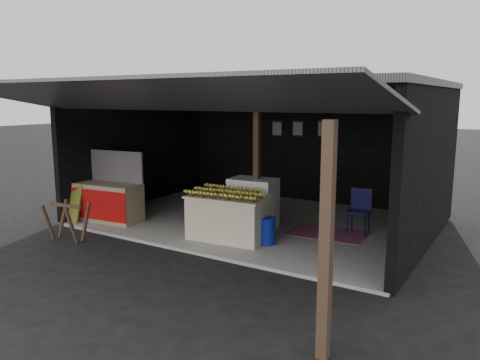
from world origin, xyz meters
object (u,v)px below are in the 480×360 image
Objects in this scene: sawhorse at (67,218)px; plastic_chair at (360,207)px; water_barrel at (267,231)px; neighbor_stall at (109,200)px; white_crate at (253,203)px; banana_table at (230,217)px.

plastic_chair is (4.62, 3.35, 0.12)m from sawhorse.
water_barrel is 0.53× the size of plastic_chair.
water_barrel is at bearing 20.81° from sawhorse.
neighbor_stall reaches higher than water_barrel.
white_crate reaches higher than sawhorse.
plastic_chair is (1.21, 1.65, 0.28)m from water_barrel.
water_barrel is at bearing -1.04° from neighbor_stall.
plastic_chair is (4.94, 2.00, 0.06)m from neighbor_stall.
banana_table is 0.79m from water_barrel.
banana_table is 0.88m from white_crate.
white_crate is 1.18× the size of plastic_chair.
white_crate is at bearing 14.69° from neighbor_stall.
sawhorse is (-2.65, -2.49, -0.12)m from white_crate.
white_crate is at bearing 37.58° from sawhorse.
white_crate reaches higher than plastic_chair.
banana_table is 2.98m from neighbor_stall.
water_barrel is (3.41, 1.69, -0.16)m from sawhorse.
plastic_chair is at bearing 30.33° from sawhorse.
white_crate is 2.20× the size of water_barrel.
white_crate is 3.19m from neighbor_stall.
banana_table is 1.81× the size of plastic_chair.
plastic_chair is at bearing 53.88° from water_barrel.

